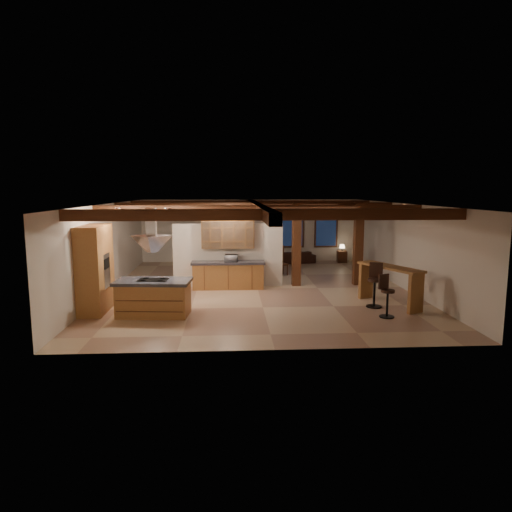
{
  "coord_description": "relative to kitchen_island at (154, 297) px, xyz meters",
  "views": [
    {
      "loc": [
        -0.94,
        -15.25,
        3.39
      ],
      "look_at": [
        -0.02,
        0.5,
        1.06
      ],
      "focal_mm": 32.0,
      "sensor_mm": 36.0,
      "label": 1
    }
  ],
  "objects": [
    {
      "name": "ground",
      "position": [
        3.0,
        3.14,
        -0.5
      ],
      "size": [
        12.0,
        12.0,
        0.0
      ],
      "primitive_type": "plane",
      "color": "#CBAD87",
      "rests_on": "ground"
    },
    {
      "name": "room_walls",
      "position": [
        3.0,
        3.14,
        1.28
      ],
      "size": [
        12.0,
        12.0,
        12.0
      ],
      "color": "silver",
      "rests_on": "ground"
    },
    {
      "name": "ceiling_beams",
      "position": [
        3.0,
        3.14,
        2.26
      ],
      "size": [
        10.0,
        12.0,
        0.28
      ],
      "color": "#391B0E",
      "rests_on": "room_walls"
    },
    {
      "name": "timber_posts",
      "position": [
        5.5,
        3.64,
        1.27
      ],
      "size": [
        2.5,
        0.3,
        2.9
      ],
      "color": "#391B0E",
      "rests_on": "ground"
    },
    {
      "name": "partition_wall",
      "position": [
        2.0,
        3.64,
        0.6
      ],
      "size": [
        3.8,
        0.18,
        2.2
      ],
      "primitive_type": "cube",
      "color": "silver",
      "rests_on": "ground"
    },
    {
      "name": "pantry_cabinet",
      "position": [
        -1.67,
        0.54,
        0.7
      ],
      "size": [
        0.67,
        1.6,
        2.4
      ],
      "color": "olive",
      "rests_on": "ground"
    },
    {
      "name": "back_counter",
      "position": [
        2.0,
        3.25,
        -0.02
      ],
      "size": [
        2.5,
        0.66,
        0.94
      ],
      "color": "olive",
      "rests_on": "ground"
    },
    {
      "name": "upper_display_cabinet",
      "position": [
        2.0,
        3.45,
        1.35
      ],
      "size": [
        1.8,
        0.36,
        0.95
      ],
      "color": "olive",
      "rests_on": "partition_wall"
    },
    {
      "name": "range_hood",
      "position": [
        0.0,
        0.0,
        1.29
      ],
      "size": [
        1.1,
        1.1,
        1.4
      ],
      "color": "silver",
      "rests_on": "room_walls"
    },
    {
      "name": "back_windows",
      "position": [
        5.8,
        9.07,
        1.0
      ],
      "size": [
        2.7,
        0.07,
        1.7
      ],
      "color": "#391B0E",
      "rests_on": "room_walls"
    },
    {
      "name": "framed_art",
      "position": [
        1.5,
        9.07,
        1.2
      ],
      "size": [
        0.65,
        0.05,
        0.85
      ],
      "color": "#391B0E",
      "rests_on": "room_walls"
    },
    {
      "name": "recessed_cans",
      "position": [
        0.47,
        1.21,
        2.37
      ],
      "size": [
        3.16,
        2.46,
        0.03
      ],
      "color": "silver",
      "rests_on": "room_walls"
    },
    {
      "name": "kitchen_island",
      "position": [
        0.0,
        0.0,
        0.0
      ],
      "size": [
        2.08,
        1.23,
        0.99
      ],
      "color": "olive",
      "rests_on": "ground"
    },
    {
      "name": "dining_table",
      "position": [
        3.22,
        5.95,
        -0.18
      ],
      "size": [
        1.96,
        1.37,
        0.63
      ],
      "primitive_type": "imported",
      "rotation": [
        0.0,
        0.0,
        0.22
      ],
      "color": "#38170E",
      "rests_on": "ground"
    },
    {
      "name": "sofa",
      "position": [
        5.03,
        8.54,
        -0.22
      ],
      "size": [
        1.97,
        1.05,
        0.55
      ],
      "primitive_type": "imported",
      "rotation": [
        0.0,
        0.0,
        3.32
      ],
      "color": "black",
      "rests_on": "ground"
    },
    {
      "name": "microwave",
      "position": [
        2.1,
        3.25,
        0.56
      ],
      "size": [
        0.47,
        0.37,
        0.23
      ],
      "primitive_type": "imported",
      "rotation": [
        0.0,
        0.0,
        2.91
      ],
      "color": "silver",
      "rests_on": "back_counter"
    },
    {
      "name": "bar_counter",
      "position": [
        6.72,
        0.71,
        0.29
      ],
      "size": [
        1.44,
        2.25,
        1.17
      ],
      "color": "olive",
      "rests_on": "ground"
    },
    {
      "name": "side_table",
      "position": [
        7.27,
        8.58,
        -0.23
      ],
      "size": [
        0.46,
        0.46,
        0.54
      ],
      "primitive_type": "cube",
      "rotation": [
        0.0,
        0.0,
        -0.07
      ],
      "color": "#391B0E",
      "rests_on": "ground"
    },
    {
      "name": "table_lamp",
      "position": [
        7.27,
        8.58,
        0.25
      ],
      "size": [
        0.25,
        0.25,
        0.3
      ],
      "color": "black",
      "rests_on": "side_table"
    },
    {
      "name": "bar_stool_a",
      "position": [
        6.21,
        -0.52,
        0.08
      ],
      "size": [
        0.43,
        0.44,
        1.14
      ],
      "color": "black",
      "rests_on": "ground"
    },
    {
      "name": "bar_stool_b",
      "position": [
        6.23,
        0.54,
        0.15
      ],
      "size": [
        0.48,
        0.5,
        1.28
      ],
      "color": "black",
      "rests_on": "ground"
    },
    {
      "name": "dining_chairs",
      "position": [
        3.22,
        5.95,
        0.09
      ],
      "size": [
        2.32,
        2.32,
        1.16
      ],
      "color": "#391B0E",
      "rests_on": "ground"
    }
  ]
}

